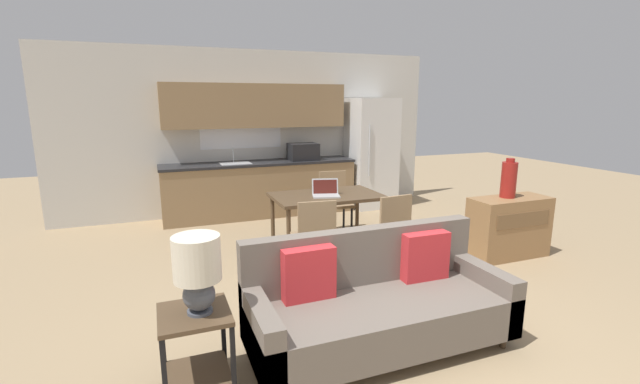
# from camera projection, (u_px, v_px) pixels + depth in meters

# --- Properties ---
(ground_plane) EXTENTS (20.00, 20.00, 0.00)m
(ground_plane) POSITION_uv_depth(u_px,v_px,m) (394.00, 351.00, 3.28)
(ground_plane) COLOR #9E8460
(wall_back) EXTENTS (6.40, 0.07, 2.70)m
(wall_back) POSITION_uv_depth(u_px,v_px,m) (254.00, 132.00, 7.21)
(wall_back) COLOR silver
(wall_back) RESTS_ON ground_plane
(kitchen_counter) EXTENTS (3.16, 0.65, 2.15)m
(kitchen_counter) POSITION_uv_depth(u_px,v_px,m) (260.00, 165.00, 7.05)
(kitchen_counter) COLOR #8E704C
(kitchen_counter) RESTS_ON ground_plane
(refrigerator) EXTENTS (0.77, 0.76, 1.93)m
(refrigerator) POSITION_uv_depth(u_px,v_px,m) (371.00, 153.00, 7.64)
(refrigerator) COLOR white
(refrigerator) RESTS_ON ground_plane
(dining_table) EXTENTS (1.31, 0.81, 0.75)m
(dining_table) POSITION_uv_depth(u_px,v_px,m) (326.00, 200.00, 5.26)
(dining_table) COLOR brown
(dining_table) RESTS_ON ground_plane
(couch) EXTENTS (2.01, 0.80, 0.88)m
(couch) POSITION_uv_depth(u_px,v_px,m) (376.00, 303.00, 3.31)
(couch) COLOR #3D2D1E
(couch) RESTS_ON ground_plane
(side_table) EXTENTS (0.45, 0.45, 0.56)m
(side_table) POSITION_uv_depth(u_px,v_px,m) (196.00, 339.00, 2.76)
(side_table) COLOR brown
(side_table) RESTS_ON ground_plane
(table_lamp) EXTENTS (0.30, 0.30, 0.51)m
(table_lamp) POSITION_uv_depth(u_px,v_px,m) (197.00, 268.00, 2.65)
(table_lamp) COLOR #4C515B
(table_lamp) RESTS_ON side_table
(credenza) EXTENTS (0.99, 0.43, 0.74)m
(credenza) POSITION_uv_depth(u_px,v_px,m) (508.00, 227.00, 5.22)
(credenza) COLOR olive
(credenza) RESTS_ON ground_plane
(vase) EXTENTS (0.18, 0.18, 0.48)m
(vase) POSITION_uv_depth(u_px,v_px,m) (509.00, 179.00, 5.12)
(vase) COLOR maroon
(vase) RESTS_ON credenza
(dining_chair_far_right) EXTENTS (0.46, 0.46, 0.89)m
(dining_chair_far_right) POSITION_uv_depth(u_px,v_px,m) (335.00, 199.00, 6.11)
(dining_chair_far_right) COLOR #997A56
(dining_chair_far_right) RESTS_ON ground_plane
(dining_chair_near_right) EXTENTS (0.46, 0.46, 0.89)m
(dining_chair_near_right) POSITION_uv_depth(u_px,v_px,m) (389.00, 228.00, 4.74)
(dining_chair_near_right) COLOR #997A56
(dining_chair_near_right) RESTS_ON ground_plane
(dining_chair_near_left) EXTENTS (0.47, 0.47, 0.89)m
(dining_chair_near_left) POSITION_uv_depth(u_px,v_px,m) (314.00, 235.00, 4.49)
(dining_chair_near_left) COLOR #997A56
(dining_chair_near_left) RESTS_ON ground_plane
(laptop) EXTENTS (0.38, 0.33, 0.20)m
(laptop) POSITION_uv_depth(u_px,v_px,m) (326.00, 192.00, 5.18)
(laptop) COLOR #B7BABC
(laptop) RESTS_ON dining_table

